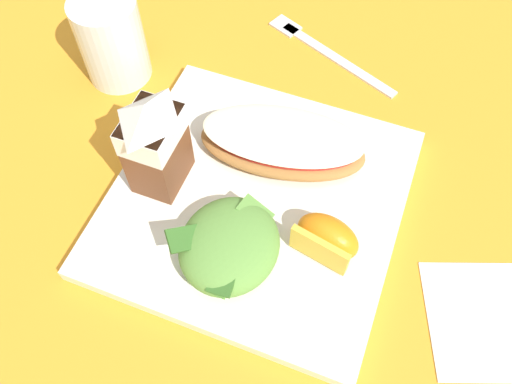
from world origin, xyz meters
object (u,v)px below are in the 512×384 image
cheesy_pizza_bread (282,143)px  paper_napkin (489,319)px  orange_wedge_front (327,238)px  metal_fork (322,48)px  white_plate (256,201)px  green_salad_pile (227,245)px  milk_carton (154,141)px  drinking_clear_cup (112,40)px

cheesy_pizza_bread → paper_napkin: cheesy_pizza_bread is taller
orange_wedge_front → metal_fork: 0.28m
white_plate → paper_napkin: bearing=-98.6°
green_salad_pile → metal_fork: size_ratio=0.56×
milk_carton → orange_wedge_front: size_ratio=1.67×
orange_wedge_front → paper_napkin: size_ratio=0.60×
green_salad_pile → orange_wedge_front: green_salad_pile is taller
cheesy_pizza_bread → metal_fork: (0.18, 0.01, -0.03)m
paper_napkin → drinking_clear_cup: size_ratio=1.10×
metal_fork → paper_napkin: bearing=-138.3°
orange_wedge_front → paper_napkin: bearing=-92.7°
cheesy_pizza_bread → milk_carton: bearing=124.1°
white_plate → cheesy_pizza_bread: size_ratio=1.55×
drinking_clear_cup → paper_napkin: bearing=-108.3°
milk_carton → metal_fork: bearing=-20.4°
white_plate → orange_wedge_front: (-0.03, -0.08, 0.03)m
cheesy_pizza_bread → milk_carton: milk_carton is taller
green_salad_pile → paper_napkin: bearing=-82.6°
cheesy_pizza_bread → milk_carton: size_ratio=1.64×
milk_carton → metal_fork: (0.25, -0.09, -0.07)m
milk_carton → drinking_clear_cup: (0.12, 0.12, -0.03)m
green_salad_pile → drinking_clear_cup: (0.18, 0.22, 0.01)m
cheesy_pizza_bread → paper_napkin: 0.25m
cheesy_pizza_bread → orange_wedge_front: size_ratio=2.73×
cheesy_pizza_bread → orange_wedge_front: orange_wedge_front is taller
orange_wedge_front → paper_napkin: orange_wedge_front is taller
paper_napkin → metal_fork: bearing=41.7°
orange_wedge_front → drinking_clear_cup: 0.33m
cheesy_pizza_bread → milk_carton: (-0.07, 0.10, 0.04)m
white_plate → orange_wedge_front: 0.09m
cheesy_pizza_bread → drinking_clear_cup: bearing=76.0°
white_plate → cheesy_pizza_bread: (0.06, -0.01, 0.03)m
cheesy_pizza_bread → green_salad_pile: (-0.13, 0.01, 0.00)m
paper_napkin → cheesy_pizza_bread: bearing=67.8°
cheesy_pizza_bread → paper_napkin: bearing=-112.2°
milk_carton → paper_napkin: milk_carton is taller
white_plate → green_salad_pile: green_salad_pile is taller
white_plate → milk_carton: size_ratio=2.55×
white_plate → milk_carton: (-0.01, 0.10, 0.07)m
white_plate → orange_wedge_front: bearing=-109.7°
green_salad_pile → drinking_clear_cup: drinking_clear_cup is taller
metal_fork → milk_carton: bearing=159.6°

